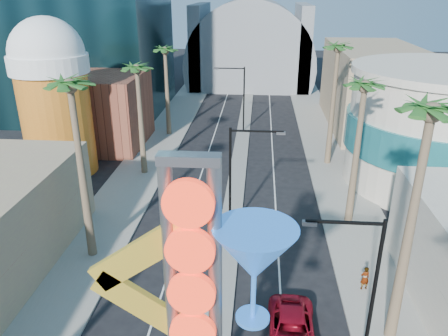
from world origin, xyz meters
TOP-DOWN VIEW (x-y plane):
  - sidewalk_west at (-9.50, 35.00)m, footprint 5.00×100.00m
  - sidewalk_east at (9.50, 35.00)m, footprint 5.00×100.00m
  - median at (0.00, 38.00)m, footprint 1.60×84.00m
  - brick_filler_west at (-16.00, 38.00)m, footprint 10.00×10.00m
  - filler_east at (16.00, 48.00)m, footprint 10.00×20.00m
  - beer_mug at (-17.00, 30.00)m, footprint 7.00×7.00m
  - turquoise_building at (18.00, 30.00)m, footprint 16.60×16.60m
  - canopy at (0.00, 72.00)m, footprint 22.00×16.00m
  - neon_sign at (0.82, 2.96)m, footprint 6.53×2.60m
  - streetlight_0 at (0.55, 20.00)m, footprint 3.79×0.25m
  - streetlight_1 at (-0.55, 44.00)m, footprint 3.79×0.25m
  - streetlight_2 at (6.72, 8.00)m, footprint 3.45×0.25m
  - palm_1 at (-9.00, 16.00)m, footprint 2.40×2.40m
  - palm_2 at (-9.00, 30.00)m, footprint 2.40×2.40m
  - palm_3 at (-9.00, 42.00)m, footprint 2.40×2.40m
  - palm_5 at (9.00, 10.00)m, footprint 2.40×2.40m
  - palm_6 at (9.00, 22.00)m, footprint 2.40×2.40m
  - palm_7 at (9.00, 34.00)m, footprint 2.40×2.40m
  - red_pickup at (3.90, 9.26)m, footprint 2.48×5.21m
  - pedestrian_a at (8.43, 13.72)m, footprint 0.63×0.49m

SIDE VIEW (x-z plane):
  - sidewalk_west at x=-9.50m, z-range 0.00..0.15m
  - sidewalk_east at x=9.50m, z-range 0.00..0.15m
  - median at x=0.00m, z-range 0.00..0.15m
  - red_pickup at x=3.90m, z-range 0.00..1.44m
  - pedestrian_a at x=8.43m, z-range 0.15..1.68m
  - brick_filler_west at x=-16.00m, z-range 0.00..8.00m
  - canopy at x=0.00m, z-range -6.69..15.31m
  - streetlight_2 at x=6.72m, z-range 0.83..8.83m
  - streetlight_0 at x=0.55m, z-range 0.88..8.88m
  - streetlight_1 at x=-0.55m, z-range 0.88..8.88m
  - filler_east at x=16.00m, z-range 0.00..10.00m
  - turquoise_building at x=18.00m, z-range -0.05..10.55m
  - neon_sign at x=0.82m, z-range 1.03..13.58m
  - beer_mug at x=-17.00m, z-range 0.59..15.09m
  - palm_2 at x=-9.00m, z-range 3.88..15.08m
  - palm_3 at x=-9.00m, z-range 3.88..15.08m
  - palm_6 at x=9.00m, z-range 4.08..15.78m
  - palm_1 at x=-9.00m, z-range 4.47..17.17m
  - palm_7 at x=9.00m, z-range 4.47..17.17m
  - palm_5 at x=9.00m, z-range 4.67..17.87m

